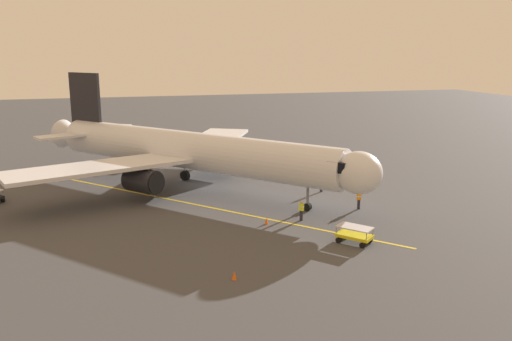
# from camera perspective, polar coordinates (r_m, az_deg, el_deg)

# --- Properties ---
(ground_plane) EXTENTS (220.00, 220.00, 0.00)m
(ground_plane) POSITION_cam_1_polar(r_m,az_deg,el_deg) (56.30, -6.57, -1.65)
(ground_plane) COLOR #424244
(apron_lead_in_line) EXTENTS (26.94, 29.89, 0.01)m
(apron_lead_in_line) POSITION_cam_1_polar(r_m,az_deg,el_deg) (49.24, -6.02, -3.78)
(apron_lead_in_line) COLOR yellow
(apron_lead_in_line) RESTS_ON ground
(airplane) EXTENTS (32.58, 33.49, 11.50)m
(airplane) POSITION_cam_1_polar(r_m,az_deg,el_deg) (54.24, -7.37, 2.10)
(airplane) COLOR silver
(airplane) RESTS_ON ground
(ground_crew_marshaller) EXTENTS (0.40, 0.26, 1.71)m
(ground_crew_marshaller) POSITION_cam_1_polar(r_m,az_deg,el_deg) (48.60, 11.04, -3.10)
(ground_crew_marshaller) COLOR #23232D
(ground_crew_marshaller) RESTS_ON ground
(ground_crew_wing_walker) EXTENTS (0.43, 0.47, 1.71)m
(ground_crew_wing_walker) POSITION_cam_1_polar(r_m,az_deg,el_deg) (53.82, 7.07, -1.37)
(ground_crew_wing_walker) COLOR #23232D
(ground_crew_wing_walker) RESTS_ON ground
(ground_crew_loader) EXTENTS (0.44, 0.47, 1.71)m
(ground_crew_loader) POSITION_cam_1_polar(r_m,az_deg,el_deg) (44.75, 4.92, -4.31)
(ground_crew_loader) COLOR #23232D
(ground_crew_loader) RESTS_ON ground
(tug_near_nose) EXTENTS (2.74, 2.57, 1.50)m
(tug_near_nose) POSITION_cam_1_polar(r_m,az_deg,el_deg) (65.50, -13.51, 0.79)
(tug_near_nose) COLOR white
(tug_near_nose) RESTS_ON ground
(baggage_cart_starboard_side) EXTENTS (2.76, 2.88, 1.27)m
(baggage_cart_starboard_side) POSITION_cam_1_polar(r_m,az_deg,el_deg) (40.32, 10.57, -6.81)
(baggage_cart_starboard_side) COLOR yellow
(baggage_cart_starboard_side) RESTS_ON ground
(safety_cone_nose_left) EXTENTS (0.32, 0.32, 0.55)m
(safety_cone_nose_left) POSITION_cam_1_polar(r_m,az_deg,el_deg) (33.87, -2.36, -11.23)
(safety_cone_nose_left) COLOR #F2590F
(safety_cone_nose_left) RESTS_ON ground
(safety_cone_nose_right) EXTENTS (0.32, 0.32, 0.55)m
(safety_cone_nose_right) POSITION_cam_1_polar(r_m,az_deg,el_deg) (43.85, 1.14, -5.46)
(safety_cone_nose_right) COLOR #F2590F
(safety_cone_nose_right) RESTS_ON ground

